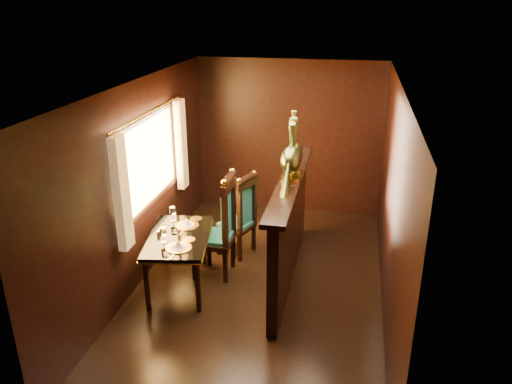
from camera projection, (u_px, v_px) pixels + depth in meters
ground at (259, 285)px, 6.29m from camera, size 5.00×5.00×0.00m
room_shell at (253, 166)px, 5.73m from camera, size 3.04×5.04×2.52m
partition at (289, 227)px, 6.24m from camera, size 0.26×2.70×1.36m
dining_table at (179, 241)px, 6.05m from camera, size 0.92×1.30×0.91m
chair_left at (223, 223)px, 6.29m from camera, size 0.50×0.56×1.40m
chair_right at (243, 213)px, 6.80m from camera, size 0.57×0.58×1.22m
peacock_left at (291, 148)px, 5.78m from camera, size 0.25×0.67×0.80m
peacock_right at (294, 144)px, 6.08m from camera, size 0.23×0.61×0.72m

